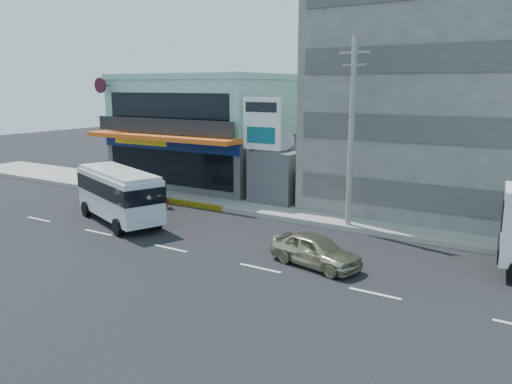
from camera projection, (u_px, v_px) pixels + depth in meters
ground at (170, 248)px, 23.68m from camera, size 120.00×120.00×0.00m
sidewalk at (345, 216)px, 28.97m from camera, size 70.00×5.00×0.30m
shop_building at (211, 133)px, 38.56m from camera, size 12.40×11.70×8.00m
concrete_building at (464, 96)px, 29.53m from camera, size 16.00×12.00×14.00m
gap_structure at (290, 175)px, 33.29m from camera, size 3.00×6.00×3.50m
satellite_dish at (283, 149)px, 32.08m from camera, size 1.50×1.50×0.15m
billboard at (262, 130)px, 30.56m from camera, size 2.60×0.18×6.90m
utility_pole_near at (351, 134)px, 25.67m from camera, size 1.60×0.30×10.00m
minibus at (119, 191)px, 27.89m from camera, size 7.46×4.68×2.98m
sedan at (315, 250)px, 21.25m from camera, size 4.40×2.53×1.41m
motorcycle_rider at (164, 197)px, 31.55m from camera, size 1.61×0.76×1.98m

